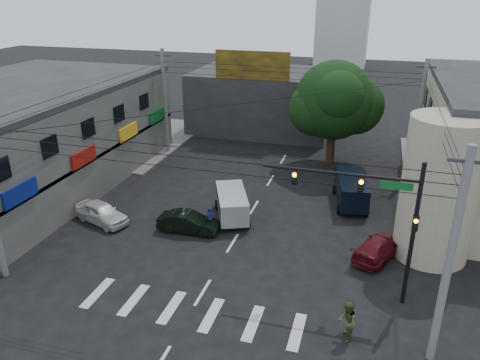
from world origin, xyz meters
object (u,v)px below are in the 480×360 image
at_px(utility_pole_far_left, 165,102).
at_px(navy_van, 351,191).
at_px(utility_pole_near_right, 449,262).
at_px(traffic_officer, 210,220).
at_px(traffic_gantry, 377,208).
at_px(pedestrian_olive, 347,322).
at_px(dark_sedan, 188,222).
at_px(maroon_sedan, 379,247).
at_px(utility_pole_far_right, 418,120).
at_px(white_compact, 101,213).
at_px(silver_minivan, 232,205).
at_px(street_tree, 334,101).

xyz_separation_m(utility_pole_far_left, navy_van, (16.74, -6.51, -3.63)).
relative_size(utility_pole_near_right, traffic_officer, 5.69).
relative_size(traffic_gantry, pedestrian_olive, 3.76).
relative_size(dark_sedan, maroon_sedan, 0.85).
bearing_deg(pedestrian_olive, utility_pole_far_right, 165.46).
distance_m(utility_pole_near_right, dark_sedan, 15.80).
xyz_separation_m(navy_van, pedestrian_olive, (0.82, -13.88, -0.01)).
distance_m(maroon_sedan, traffic_officer, 10.04).
xyz_separation_m(utility_pole_far_right, white_compact, (-19.34, -13.81, -3.93)).
distance_m(silver_minivan, traffic_officer, 2.24).
relative_size(maroon_sedan, silver_minivan, 0.99).
relative_size(silver_minivan, pedestrian_olive, 2.39).
bearing_deg(navy_van, dark_sedan, 115.92).
relative_size(maroon_sedan, navy_van, 0.89).
xyz_separation_m(utility_pole_far_left, utility_pole_far_right, (21.00, 0.00, 0.00)).
bearing_deg(navy_van, utility_pole_far_left, 58.15).
bearing_deg(traffic_gantry, street_tree, 101.99).
bearing_deg(pedestrian_olive, utility_pole_far_left, -144.24).
relative_size(utility_pole_far_left, traffic_officer, 5.69).
relative_size(utility_pole_near_right, dark_sedan, 2.39).
distance_m(utility_pole_far_left, pedestrian_olive, 27.16).
height_order(dark_sedan, white_compact, white_compact).
bearing_deg(traffic_officer, traffic_gantry, -22.54).
bearing_deg(silver_minivan, maroon_sedan, -126.41).
relative_size(street_tree, utility_pole_near_right, 0.95).
relative_size(white_compact, maroon_sedan, 0.94).
bearing_deg(utility_pole_far_right, navy_van, -123.21).
bearing_deg(dark_sedan, utility_pole_near_right, -119.58).
bearing_deg(traffic_officer, utility_pole_far_left, 124.13).
distance_m(utility_pole_near_right, utility_pole_far_left, 29.35).
bearing_deg(traffic_gantry, maroon_sedan, 83.21).
bearing_deg(pedestrian_olive, traffic_gantry, 162.38).
xyz_separation_m(utility_pole_far_left, silver_minivan, (9.50, -10.89, -3.69)).
distance_m(utility_pole_near_right, utility_pole_far_right, 20.50).
xyz_separation_m(utility_pole_far_right, navy_van, (-4.26, -6.51, -3.63)).
bearing_deg(utility_pole_far_right, utility_pole_far_left, 180.00).
height_order(utility_pole_near_right, navy_van, utility_pole_near_right).
xyz_separation_m(utility_pole_far_right, dark_sedan, (-13.53, -13.38, -3.97)).
bearing_deg(maroon_sedan, navy_van, -48.48).
bearing_deg(utility_pole_near_right, silver_minivan, 140.13).
height_order(utility_pole_far_right, dark_sedan, utility_pole_far_right).
bearing_deg(white_compact, dark_sedan, -66.24).
bearing_deg(maroon_sedan, silver_minivan, 10.90).
distance_m(traffic_gantry, utility_pole_near_right, 4.41).
relative_size(maroon_sedan, traffic_officer, 2.80).
relative_size(white_compact, navy_van, 0.84).
height_order(utility_pole_near_right, white_compact, utility_pole_near_right).
bearing_deg(white_compact, utility_pole_far_right, -34.95).
relative_size(traffic_gantry, utility_pole_far_left, 0.78).
height_order(traffic_gantry, white_compact, traffic_gantry).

